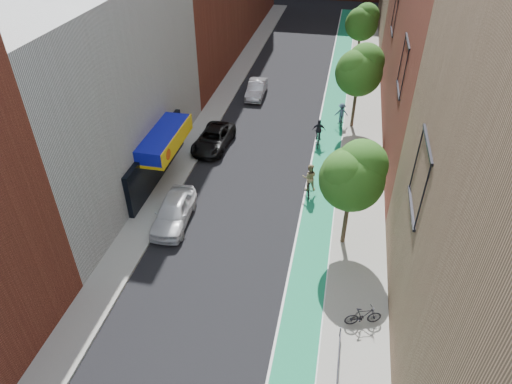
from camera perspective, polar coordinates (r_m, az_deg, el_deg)
The scene contains 14 objects.
bike_lane at distance 39.69m, azimuth 9.59°, elevation 9.52°, with size 2.00×68.00×0.01m, color #147247.
sidewalk_left at distance 41.06m, azimuth -4.66°, elevation 10.97°, with size 2.00×68.00×0.15m, color gray.
sidewalk_right at distance 39.69m, azimuth 13.23°, elevation 9.17°, with size 3.00×68.00×0.15m, color gray.
building_left_white at distance 30.59m, azimuth -20.72°, elevation 11.79°, with size 8.00×20.00×12.00m, color silver.
tree_near at distance 23.48m, azimuth 12.07°, elevation 2.15°, with size 3.40×3.36×6.42m.
tree_mid at distance 35.94m, azimuth 12.85°, elevation 14.78°, with size 3.55×3.53×6.74m.
tree_far at distance 49.39m, azimuth 13.15°, elevation 20.07°, with size 3.30×3.25×6.21m.
parked_car_white at distance 27.18m, azimuth -10.26°, elevation -2.40°, with size 1.88×4.66×1.59m, color silver.
parked_car_black at distance 34.27m, azimuth -5.34°, elevation 6.64°, with size 2.26×4.89×1.36m, color black.
parked_car_silver at distance 42.22m, azimuth 0.06°, elevation 12.74°, with size 1.47×4.22×1.39m, color #96989E.
cyclist_lane_near at distance 29.10m, azimuth 6.64°, elevation 1.23°, with size 1.00×1.88×2.20m.
cyclist_lane_mid at distance 34.75m, azimuth 7.80°, elevation 7.01°, with size 0.99×1.85×2.00m.
cyclist_lane_far at distance 37.61m, azimuth 10.59°, elevation 9.30°, with size 1.12×1.72×1.95m.
parked_bike_mid at distance 22.06m, azimuth 13.26°, elevation -14.84°, with size 0.49×1.75×1.05m, color black.
Camera 1 is at (4.69, -9.62, 17.49)m, focal length 32.00 mm.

